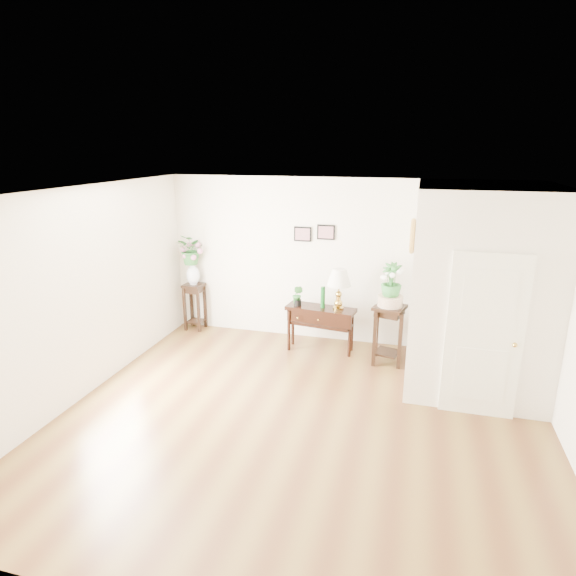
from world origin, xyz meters
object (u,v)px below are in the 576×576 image
at_px(plant_stand_b, 388,334).
at_px(table_lamp, 339,288).
at_px(console_table, 320,329).
at_px(plant_stand_a, 195,306).

bearing_deg(plant_stand_b, table_lamp, 167.92).
xyz_separation_m(table_lamp, plant_stand_b, (0.82, -0.18, -0.64)).
height_order(console_table, plant_stand_a, plant_stand_a).
height_order(console_table, table_lamp, table_lamp).
height_order(console_table, plant_stand_b, plant_stand_b).
bearing_deg(console_table, plant_stand_a, 178.92).
bearing_deg(console_table, table_lamp, 7.46).
relative_size(console_table, plant_stand_a, 1.31).
xyz_separation_m(console_table, table_lamp, (0.29, 0.00, 0.73)).
relative_size(table_lamp, plant_stand_a, 0.78).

